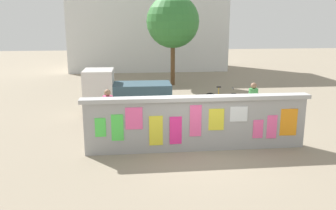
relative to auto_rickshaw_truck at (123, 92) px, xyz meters
name	(u,v)px	position (x,y,z in m)	size (l,w,h in m)	color
ground	(168,96)	(2.25, 3.23, -0.90)	(60.00, 60.00, 0.00)	gray
poster_wall	(197,123)	(2.25, -4.77, -0.05)	(6.83, 0.42, 1.66)	#9D9D9D
auto_rickshaw_truck	(123,92)	(0.00, 0.00, 0.00)	(3.63, 1.56, 1.85)	black
motorcycle	(224,122)	(3.44, -3.52, -0.44)	(1.90, 0.56, 0.87)	black
bicycle_near	(208,109)	(3.40, -1.22, -0.54)	(1.71, 0.44, 0.95)	black
bicycle_far	(222,99)	(4.40, 0.47, -0.54)	(1.69, 0.48, 0.95)	black
person_walking	(108,108)	(-0.46, -3.18, 0.09)	(0.43, 0.43, 1.62)	#3F994C
person_bystander	(253,100)	(4.78, -2.46, 0.09)	(0.48, 0.48, 1.62)	#3F994C
tree_roadside	(173,22)	(2.91, 6.40, 2.86)	(3.10, 3.10, 5.32)	brown
building_background	(147,16)	(1.86, 14.20, 3.29)	(12.29, 5.19, 8.34)	silver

